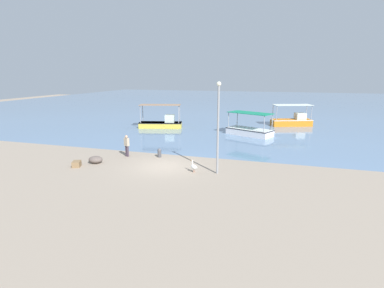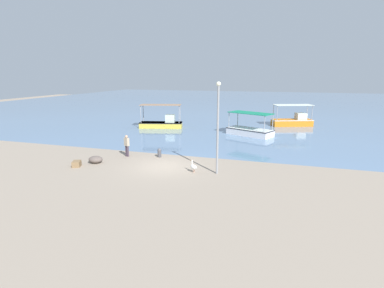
{
  "view_description": "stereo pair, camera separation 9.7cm",
  "coord_description": "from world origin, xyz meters",
  "px_view_note": "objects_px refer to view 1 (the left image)",
  "views": [
    {
      "loc": [
        7.67,
        -18.54,
        6.28
      ],
      "look_at": [
        1.06,
        3.25,
        0.93
      ],
      "focal_mm": 28.0,
      "sensor_mm": 36.0,
      "label": 1
    },
    {
      "loc": [
        7.76,
        -18.51,
        6.28
      ],
      "look_at": [
        1.06,
        3.25,
        0.93
      ],
      "focal_mm": 28.0,
      "sensor_mm": 36.0,
      "label": 2
    }
  ],
  "objects_px": {
    "fishing_boat_outer": "(249,130)",
    "lamp_post": "(218,123)",
    "net_pile": "(96,160)",
    "fishing_boat_near_left": "(162,123)",
    "pelican": "(194,167)",
    "fisherman_standing": "(127,145)",
    "cargo_crate": "(77,164)",
    "fishing_boat_far_right": "(292,121)",
    "mooring_bollard": "(159,152)"
  },
  "relations": [
    {
      "from": "fishing_boat_outer",
      "to": "lamp_post",
      "type": "bearing_deg",
      "value": -92.64
    },
    {
      "from": "fishing_boat_outer",
      "to": "net_pile",
      "type": "bearing_deg",
      "value": -125.39
    },
    {
      "from": "fishing_boat_outer",
      "to": "fishing_boat_near_left",
      "type": "bearing_deg",
      "value": 172.02
    },
    {
      "from": "lamp_post",
      "to": "net_pile",
      "type": "distance_m",
      "value": 9.4
    },
    {
      "from": "pelican",
      "to": "fisherman_standing",
      "type": "height_order",
      "value": "fisherman_standing"
    },
    {
      "from": "fisherman_standing",
      "to": "lamp_post",
      "type": "bearing_deg",
      "value": -14.73
    },
    {
      "from": "pelican",
      "to": "cargo_crate",
      "type": "height_order",
      "value": "pelican"
    },
    {
      "from": "fisherman_standing",
      "to": "cargo_crate",
      "type": "height_order",
      "value": "fisherman_standing"
    },
    {
      "from": "cargo_crate",
      "to": "fishing_boat_near_left",
      "type": "bearing_deg",
      "value": 90.87
    },
    {
      "from": "fishing_boat_outer",
      "to": "fisherman_standing",
      "type": "height_order",
      "value": "fishing_boat_outer"
    },
    {
      "from": "lamp_post",
      "to": "fisherman_standing",
      "type": "relative_size",
      "value": 3.45
    },
    {
      "from": "fisherman_standing",
      "to": "cargo_crate",
      "type": "bearing_deg",
      "value": -121.13
    },
    {
      "from": "fisherman_standing",
      "to": "cargo_crate",
      "type": "xyz_separation_m",
      "value": [
        -2.05,
        -3.4,
        -0.71
      ]
    },
    {
      "from": "fishing_boat_near_left",
      "to": "fishing_boat_far_right",
      "type": "xyz_separation_m",
      "value": [
        14.91,
        6.03,
        0.03
      ]
    },
    {
      "from": "fishing_boat_outer",
      "to": "mooring_bollard",
      "type": "height_order",
      "value": "fishing_boat_outer"
    },
    {
      "from": "mooring_bollard",
      "to": "net_pile",
      "type": "bearing_deg",
      "value": -143.73
    },
    {
      "from": "fishing_boat_near_left",
      "to": "lamp_post",
      "type": "height_order",
      "value": "lamp_post"
    },
    {
      "from": "lamp_post",
      "to": "mooring_bollard",
      "type": "distance_m",
      "value": 6.39
    },
    {
      "from": "pelican",
      "to": "fisherman_standing",
      "type": "relative_size",
      "value": 0.47
    },
    {
      "from": "fishing_boat_far_right",
      "to": "cargo_crate",
      "type": "distance_m",
      "value": 26.46
    },
    {
      "from": "fishing_boat_near_left",
      "to": "fishing_boat_far_right",
      "type": "bearing_deg",
      "value": 22.01
    },
    {
      "from": "lamp_post",
      "to": "cargo_crate",
      "type": "distance_m",
      "value": 10.21
    },
    {
      "from": "fishing_boat_far_right",
      "to": "lamp_post",
      "type": "relative_size",
      "value": 0.88
    },
    {
      "from": "fishing_boat_near_left",
      "to": "mooring_bollard",
      "type": "bearing_deg",
      "value": -68.36
    },
    {
      "from": "lamp_post",
      "to": "net_pile",
      "type": "bearing_deg",
      "value": -178.37
    },
    {
      "from": "pelican",
      "to": "cargo_crate",
      "type": "relative_size",
      "value": 1.15
    },
    {
      "from": "fishing_boat_far_right",
      "to": "cargo_crate",
      "type": "xyz_separation_m",
      "value": [
        -14.66,
        -22.02,
        -0.44
      ]
    },
    {
      "from": "mooring_bollard",
      "to": "fishing_boat_far_right",
      "type": "bearing_deg",
      "value": 60.76
    },
    {
      "from": "fishing_boat_near_left",
      "to": "net_pile",
      "type": "distance_m",
      "value": 14.88
    },
    {
      "from": "fishing_boat_outer",
      "to": "fisherman_standing",
      "type": "bearing_deg",
      "value": -126.36
    },
    {
      "from": "fishing_boat_outer",
      "to": "fishing_boat_far_right",
      "type": "distance_m",
      "value": 8.7
    },
    {
      "from": "lamp_post",
      "to": "pelican",
      "type": "bearing_deg",
      "value": -172.21
    },
    {
      "from": "lamp_post",
      "to": "fisherman_standing",
      "type": "distance_m",
      "value": 8.19
    },
    {
      "from": "lamp_post",
      "to": "mooring_bollard",
      "type": "xyz_separation_m",
      "value": [
        -5.1,
        2.53,
        -2.91
      ]
    },
    {
      "from": "fishing_boat_far_right",
      "to": "net_pile",
      "type": "height_order",
      "value": "fishing_boat_far_right"
    },
    {
      "from": "lamp_post",
      "to": "fishing_boat_far_right",
      "type": "bearing_deg",
      "value": 76.3
    },
    {
      "from": "fishing_boat_near_left",
      "to": "fisherman_standing",
      "type": "height_order",
      "value": "fishing_boat_near_left"
    },
    {
      "from": "cargo_crate",
      "to": "fishing_boat_outer",
      "type": "bearing_deg",
      "value": 54.8
    },
    {
      "from": "lamp_post",
      "to": "fishing_boat_near_left",
      "type": "bearing_deg",
      "value": 124.11
    },
    {
      "from": "mooring_bollard",
      "to": "cargo_crate",
      "type": "height_order",
      "value": "mooring_bollard"
    },
    {
      "from": "pelican",
      "to": "lamp_post",
      "type": "distance_m",
      "value": 3.28
    },
    {
      "from": "fishing_boat_near_left",
      "to": "fisherman_standing",
      "type": "distance_m",
      "value": 12.81
    },
    {
      "from": "lamp_post",
      "to": "cargo_crate",
      "type": "bearing_deg",
      "value": -171.71
    },
    {
      "from": "lamp_post",
      "to": "net_pile",
      "type": "height_order",
      "value": "lamp_post"
    },
    {
      "from": "fishing_boat_far_right",
      "to": "mooring_bollard",
      "type": "bearing_deg",
      "value": -119.24
    },
    {
      "from": "lamp_post",
      "to": "fisherman_standing",
      "type": "xyz_separation_m",
      "value": [
        -7.59,
        1.99,
        -2.37
      ]
    },
    {
      "from": "fishing_boat_near_left",
      "to": "cargo_crate",
      "type": "bearing_deg",
      "value": -89.13
    },
    {
      "from": "lamp_post",
      "to": "fisherman_standing",
      "type": "height_order",
      "value": "lamp_post"
    },
    {
      "from": "fishing_boat_far_right",
      "to": "fisherman_standing",
      "type": "xyz_separation_m",
      "value": [
        -12.61,
        -18.62,
        0.27
      ]
    },
    {
      "from": "fishing_boat_outer",
      "to": "fishing_boat_near_left",
      "type": "height_order",
      "value": "fishing_boat_near_left"
    }
  ]
}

